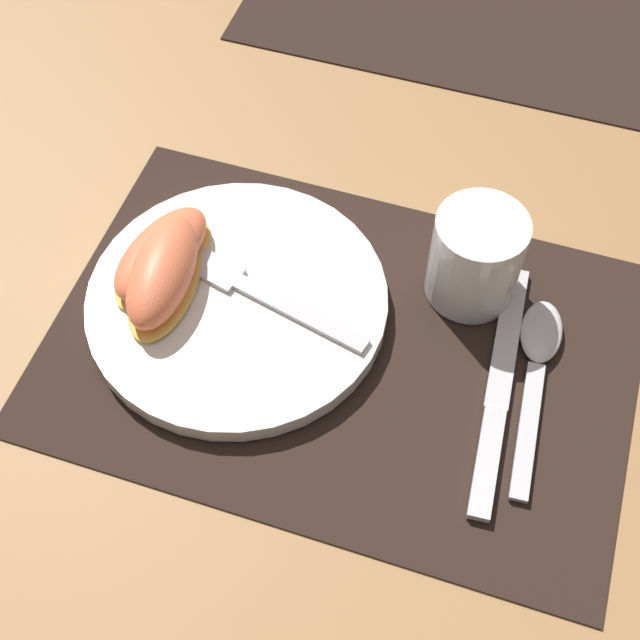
% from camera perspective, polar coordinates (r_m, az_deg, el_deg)
% --- Properties ---
extents(ground_plane, '(3.00, 3.00, 0.00)m').
position_cam_1_polar(ground_plane, '(0.73, 1.37, -1.79)').
color(ground_plane, '#A37547').
extents(placemat, '(0.47, 0.32, 0.00)m').
position_cam_1_polar(placemat, '(0.73, 1.38, -1.71)').
color(placemat, black).
rests_on(placemat, ground_plane).
extents(plate, '(0.25, 0.25, 0.02)m').
position_cam_1_polar(plate, '(0.74, -5.30, 1.18)').
color(plate, white).
rests_on(plate, placemat).
extents(juice_glass, '(0.08, 0.08, 0.08)m').
position_cam_1_polar(juice_glass, '(0.74, 9.89, 3.73)').
color(juice_glass, silver).
rests_on(juice_glass, placemat).
extents(knife, '(0.03, 0.23, 0.01)m').
position_cam_1_polar(knife, '(0.71, 11.35, -4.47)').
color(knife, silver).
rests_on(knife, placemat).
extents(spoon, '(0.04, 0.18, 0.01)m').
position_cam_1_polar(spoon, '(0.73, 13.78, -2.29)').
color(spoon, silver).
rests_on(spoon, placemat).
extents(fork, '(0.20, 0.07, 0.00)m').
position_cam_1_polar(fork, '(0.74, -4.79, 2.20)').
color(fork, silver).
rests_on(fork, plate).
extents(citrus_wedge_0, '(0.08, 0.12, 0.03)m').
position_cam_1_polar(citrus_wedge_0, '(0.75, -10.11, 4.14)').
color(citrus_wedge_0, '#F7C656').
rests_on(citrus_wedge_0, plate).
extents(citrus_wedge_1, '(0.07, 0.12, 0.04)m').
position_cam_1_polar(citrus_wedge_1, '(0.73, -10.07, 2.84)').
color(citrus_wedge_1, '#F7C656').
rests_on(citrus_wedge_1, plate).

